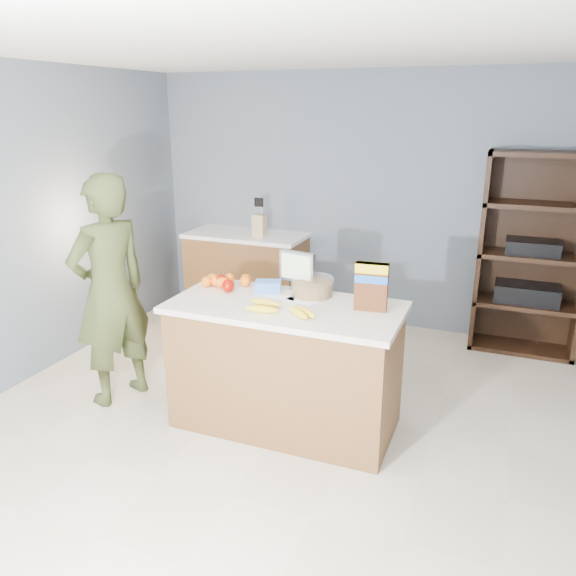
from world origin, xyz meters
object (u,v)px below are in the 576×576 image
at_px(shelving_unit, 531,258).
at_px(person, 110,291).
at_px(counter_peninsula, 285,370).
at_px(cereal_box, 371,283).
at_px(tv, 297,268).

height_order(shelving_unit, person, shelving_unit).
relative_size(counter_peninsula, cereal_box, 4.97).
bearing_deg(shelving_unit, cereal_box, -117.14).
height_order(counter_peninsula, cereal_box, cereal_box).
relative_size(counter_peninsula, shelving_unit, 0.87).
height_order(counter_peninsula, tv, tv).
bearing_deg(cereal_box, counter_peninsula, -169.37).
bearing_deg(counter_peninsula, shelving_unit, 52.89).
xyz_separation_m(person, cereal_box, (1.90, 0.22, 0.22)).
height_order(shelving_unit, cereal_box, shelving_unit).
bearing_deg(counter_peninsula, person, -175.15).
relative_size(person, cereal_box, 5.50).
bearing_deg(person, cereal_box, 114.93).
bearing_deg(tv, shelving_unit, 47.29).
height_order(person, cereal_box, person).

